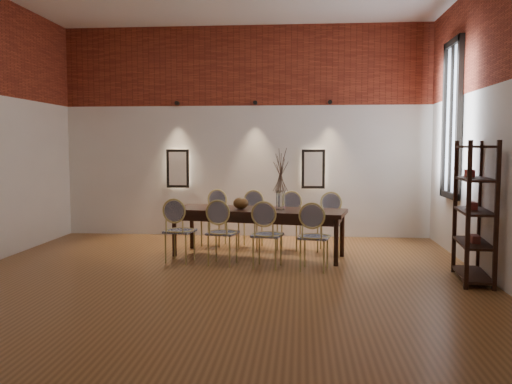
# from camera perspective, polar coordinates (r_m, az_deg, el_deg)

# --- Properties ---
(floor) EXTENTS (7.00, 7.00, 0.02)m
(floor) POSITION_cam_1_polar(r_m,az_deg,el_deg) (7.14, -4.06, -9.24)
(floor) COLOR brown
(floor) RESTS_ON ground
(wall_back) EXTENTS (7.00, 0.10, 4.00)m
(wall_back) POSITION_cam_1_polar(r_m,az_deg,el_deg) (10.46, -1.12, 6.32)
(wall_back) COLOR silver
(wall_back) RESTS_ON ground
(wall_front) EXTENTS (7.00, 0.10, 4.00)m
(wall_front) POSITION_cam_1_polar(r_m,az_deg,el_deg) (3.48, -13.40, 9.28)
(wall_front) COLOR silver
(wall_front) RESTS_ON ground
(wall_right) EXTENTS (0.10, 7.00, 4.00)m
(wall_right) POSITION_cam_1_polar(r_m,az_deg,el_deg) (7.29, 24.81, 6.55)
(wall_right) COLOR silver
(wall_right) RESTS_ON ground
(brick_band_back) EXTENTS (7.00, 0.02, 1.50)m
(brick_band_back) POSITION_cam_1_polar(r_m,az_deg,el_deg) (10.50, -1.17, 13.17)
(brick_band_back) COLOR maroon
(brick_band_back) RESTS_ON ground
(brick_band_right) EXTENTS (0.02, 7.00, 1.50)m
(brick_band_right) POSITION_cam_1_polar(r_m,az_deg,el_deg) (7.42, 24.64, 16.26)
(brick_band_right) COLOR maroon
(brick_band_right) RESTS_ON ground
(niche_left) EXTENTS (0.36, 0.06, 0.66)m
(niche_left) POSITION_cam_1_polar(r_m,az_deg,el_deg) (10.58, -8.20, 2.46)
(niche_left) COLOR #FFEAC6
(niche_left) RESTS_ON wall_back
(niche_right) EXTENTS (0.36, 0.06, 0.66)m
(niche_right) POSITION_cam_1_polar(r_m,az_deg,el_deg) (10.31, 6.04, 2.42)
(niche_right) COLOR #FFEAC6
(niche_right) RESTS_ON wall_back
(spot_fixture_left) EXTENTS (0.08, 0.10, 0.08)m
(spot_fixture_left) POSITION_cam_1_polar(r_m,az_deg,el_deg) (10.57, -8.31, 9.24)
(spot_fixture_left) COLOR black
(spot_fixture_left) RESTS_ON wall_back
(spot_fixture_mid) EXTENTS (0.08, 0.10, 0.08)m
(spot_fixture_mid) POSITION_cam_1_polar(r_m,az_deg,el_deg) (10.34, -0.08, 9.39)
(spot_fixture_mid) COLOR black
(spot_fixture_mid) RESTS_ON wall_back
(spot_fixture_right) EXTENTS (0.08, 0.10, 0.08)m
(spot_fixture_right) POSITION_cam_1_polar(r_m,az_deg,el_deg) (10.32, 7.80, 9.36)
(spot_fixture_right) COLOR black
(spot_fixture_right) RESTS_ON wall_back
(window_glass) EXTENTS (0.02, 0.78, 2.38)m
(window_glass) POSITION_cam_1_polar(r_m,az_deg,el_deg) (9.17, 20.02, 7.19)
(window_glass) COLOR silver
(window_glass) RESTS_ON wall_right
(window_frame) EXTENTS (0.08, 0.90, 2.50)m
(window_frame) POSITION_cam_1_polar(r_m,az_deg,el_deg) (9.17, 19.90, 7.19)
(window_frame) COLOR black
(window_frame) RESTS_ON wall_right
(window_mullion) EXTENTS (0.06, 0.06, 2.40)m
(window_mullion) POSITION_cam_1_polar(r_m,az_deg,el_deg) (9.17, 19.90, 7.19)
(window_mullion) COLOR black
(window_mullion) RESTS_ON wall_right
(dining_table) EXTENTS (2.82, 1.37, 0.75)m
(dining_table) POSITION_cam_1_polar(r_m,az_deg,el_deg) (8.51, 0.23, -4.31)
(dining_table) COLOR black
(dining_table) RESTS_ON floor
(chair_near_a) EXTENTS (0.52, 0.52, 0.94)m
(chair_near_a) POSITION_cam_1_polar(r_m,az_deg,el_deg) (8.17, -8.01, -4.06)
(chair_near_a) COLOR tan
(chair_near_a) RESTS_ON floor
(chair_near_b) EXTENTS (0.52, 0.52, 0.94)m
(chair_near_b) POSITION_cam_1_polar(r_m,az_deg,el_deg) (7.92, -3.54, -4.30)
(chair_near_b) COLOR tan
(chair_near_b) RESTS_ON floor
(chair_near_c) EXTENTS (0.52, 0.52, 0.94)m
(chair_near_c) POSITION_cam_1_polar(r_m,az_deg,el_deg) (7.72, 1.20, -4.53)
(chair_near_c) COLOR tan
(chair_near_c) RESTS_ON floor
(chair_near_d) EXTENTS (0.52, 0.52, 0.94)m
(chair_near_d) POSITION_cam_1_polar(r_m,az_deg,el_deg) (7.58, 6.15, -4.73)
(chair_near_d) COLOR tan
(chair_near_d) RESTS_ON floor
(chair_far_a) EXTENTS (0.52, 0.52, 0.94)m
(chair_far_a) POSITION_cam_1_polar(r_m,az_deg,el_deg) (9.48, -4.50, -2.81)
(chair_far_a) COLOR tan
(chair_far_a) RESTS_ON floor
(chair_far_b) EXTENTS (0.52, 0.52, 0.94)m
(chair_far_b) POSITION_cam_1_polar(r_m,az_deg,el_deg) (9.26, -0.58, -2.97)
(chair_far_b) COLOR tan
(chair_far_b) RESTS_ON floor
(chair_far_c) EXTENTS (0.52, 0.52, 0.94)m
(chair_far_c) POSITION_cam_1_polar(r_m,az_deg,el_deg) (9.10, 3.50, -3.12)
(chair_far_c) COLOR tan
(chair_far_c) RESTS_ON floor
(chair_far_d) EXTENTS (0.52, 0.52, 0.94)m
(chair_far_d) POSITION_cam_1_polar(r_m,az_deg,el_deg) (8.98, 7.71, -3.26)
(chair_far_d) COLOR tan
(chair_far_d) RESTS_ON floor
(vase) EXTENTS (0.14, 0.14, 0.30)m
(vase) POSITION_cam_1_polar(r_m,az_deg,el_deg) (8.35, 2.60, -0.85)
(vase) COLOR silver
(vase) RESTS_ON dining_table
(dried_branches) EXTENTS (0.50, 0.50, 0.70)m
(dried_branches) POSITION_cam_1_polar(r_m,az_deg,el_deg) (8.32, 2.62, 2.23)
(dried_branches) COLOR #4C382A
(dried_branches) RESTS_ON vase
(bowl) EXTENTS (0.24, 0.24, 0.18)m
(bowl) POSITION_cam_1_polar(r_m,az_deg,el_deg) (8.48, -1.61, -1.18)
(bowl) COLOR brown
(bowl) RESTS_ON dining_table
(book) EXTENTS (0.29, 0.23, 0.03)m
(book) POSITION_cam_1_polar(r_m,az_deg,el_deg) (8.49, 0.95, -1.67)
(book) COLOR #81204C
(book) RESTS_ON dining_table
(shelving_rack) EXTENTS (0.49, 1.04, 1.80)m
(shelving_rack) POSITION_cam_1_polar(r_m,az_deg,el_deg) (7.44, 22.00, -1.89)
(shelving_rack) COLOR black
(shelving_rack) RESTS_ON floor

